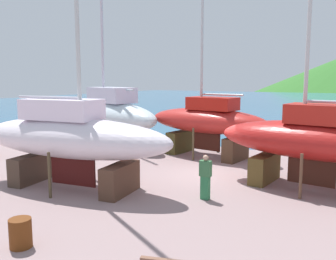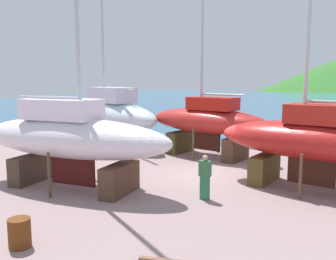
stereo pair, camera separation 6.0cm
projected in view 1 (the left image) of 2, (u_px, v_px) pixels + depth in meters
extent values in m
plane|color=gray|center=(160.00, 204.00, 13.54)|extent=(47.77, 47.77, 0.00)
cube|color=#2E648B|center=(328.00, 103.00, 69.01)|extent=(137.82, 103.81, 0.01)
cube|color=#4F3325|center=(120.00, 179.00, 14.62)|extent=(0.93, 2.19, 1.22)
cube|color=#443328|center=(31.00, 169.00, 16.34)|extent=(0.93, 2.19, 1.22)
cylinder|color=#503321|center=(93.00, 160.00, 16.78)|extent=(0.12, 0.12, 1.81)
cylinder|color=#4A3C28|center=(50.00, 175.00, 14.10)|extent=(0.12, 0.12, 1.81)
ellipsoid|color=white|center=(72.00, 138.00, 15.27)|extent=(9.33, 3.63, 1.69)
cube|color=#4C1412|center=(73.00, 171.00, 15.47)|extent=(2.18, 0.32, 1.18)
cube|color=white|center=(62.00, 109.00, 15.27)|extent=(3.43, 1.94, 0.85)
cylinder|color=#BAB5C2|center=(48.00, 97.00, 15.47)|extent=(3.18, 0.47, 0.12)
cube|color=#483F1E|center=(180.00, 142.00, 22.98)|extent=(1.01, 2.11, 1.33)
cube|color=#4A3121|center=(236.00, 149.00, 20.63)|extent=(1.01, 2.11, 1.33)
cylinder|color=brown|center=(193.00, 144.00, 20.68)|extent=(0.12, 0.12, 1.84)
cylinder|color=#44371D|center=(218.00, 138.00, 22.86)|extent=(0.12, 0.12, 1.84)
ellipsoid|color=red|center=(207.00, 121.00, 21.60)|extent=(8.06, 3.72, 1.47)
cube|color=#431C13|center=(206.00, 142.00, 21.77)|extent=(1.85, 0.37, 1.03)
cube|color=red|center=(212.00, 104.00, 21.22)|extent=(3.00, 1.94, 0.74)
cylinder|color=#B6BDC0|center=(202.00, 19.00, 21.01)|extent=(0.16, 0.16, 10.42)
cylinder|color=silver|center=(221.00, 95.00, 20.79)|extent=(2.70, 0.54, 0.11)
cube|color=brown|center=(264.00, 168.00, 16.41)|extent=(0.98, 2.20, 1.23)
cylinder|color=brown|center=(301.00, 176.00, 14.01)|extent=(0.12, 0.12, 1.77)
cylinder|color=brown|center=(321.00, 162.00, 16.35)|extent=(0.12, 0.12, 1.77)
ellipsoid|color=#B11C19|center=(313.00, 140.00, 15.02)|extent=(8.37, 3.71, 1.57)
cube|color=#472117|center=(311.00, 172.00, 15.20)|extent=(1.93, 0.34, 1.10)
cube|color=red|center=(325.00, 114.00, 14.63)|extent=(3.10, 1.97, 0.78)
cube|color=brown|center=(90.00, 133.00, 27.86)|extent=(1.47, 2.44, 0.91)
cube|color=brown|center=(130.00, 142.00, 23.97)|extent=(1.47, 2.44, 0.91)
cylinder|color=brown|center=(88.00, 135.00, 24.82)|extent=(0.12, 0.12, 1.63)
cylinder|color=brown|center=(127.00, 130.00, 26.90)|extent=(0.12, 0.12, 1.63)
ellipsoid|color=silver|center=(108.00, 115.00, 25.69)|extent=(10.76, 6.37, 2.07)
cube|color=#4C190D|center=(108.00, 140.00, 25.93)|extent=(2.37, 0.95, 1.45)
cube|color=silver|center=(111.00, 95.00, 25.10)|extent=(4.12, 2.95, 1.03)
cylinder|color=silver|center=(101.00, 6.00, 25.04)|extent=(0.18, 0.18, 13.06)
cylinder|color=silver|center=(118.00, 90.00, 24.46)|extent=(3.45, 1.39, 0.13)
cube|color=#2E7849|center=(205.00, 188.00, 14.01)|extent=(0.35, 0.21, 0.91)
cube|color=#397044|center=(206.00, 168.00, 13.91)|extent=(0.45, 0.26, 0.61)
sphere|color=tan|center=(206.00, 158.00, 13.85)|extent=(0.22, 0.22, 0.22)
cylinder|color=black|center=(42.00, 156.00, 20.25)|extent=(0.97, 0.90, 0.65)
cylinder|color=#623011|center=(21.00, 233.00, 10.02)|extent=(0.85, 0.85, 0.81)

